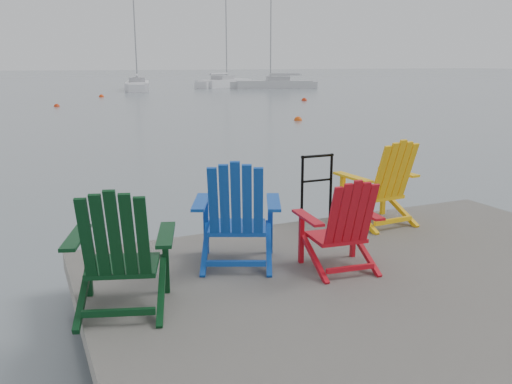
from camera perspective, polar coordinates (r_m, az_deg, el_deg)
name	(u,v)px	position (r m, az deg, el deg)	size (l,w,h in m)	color
ground	(420,340)	(5.58, 16.88, -14.67)	(400.00, 400.00, 0.00)	slate
dock	(423,306)	(5.43, 17.13, -11.42)	(6.00, 5.00, 1.40)	#2E2C29
handrail	(317,181)	(7.25, 6.42, 1.15)	(0.48, 0.04, 0.90)	black
chair_green	(120,250)	(4.68, -14.15, -5.89)	(1.05, 1.00, 1.11)	black
chair_blue	(237,213)	(5.59, -2.04, -2.19)	(1.10, 1.06, 1.13)	#1045AD
chair_red	(342,224)	(5.54, 9.03, -3.37)	(0.83, 0.78, 0.97)	red
chair_yellow	(382,182)	(7.21, 13.13, 1.01)	(0.94, 0.87, 1.12)	yellow
sailboat_near	(137,86)	(54.38, -12.37, 10.81)	(3.87, 8.43, 11.30)	white
sailboat_mid	(225,84)	(60.44, -3.32, 11.33)	(7.80, 6.65, 11.33)	silver
sailboat_far	(274,85)	(56.72, 1.96, 11.20)	(7.94, 4.27, 10.72)	silver
buoy_a	(298,120)	(25.08, 4.44, 7.52)	(0.37, 0.37, 0.37)	#DA4A0C
buoy_b	(57,107)	(35.17, -20.23, 8.44)	(0.34, 0.34, 0.34)	red
buoy_c	(304,101)	(38.38, 5.09, 9.55)	(0.39, 0.39, 0.39)	#BA250A
buoy_d	(101,97)	(44.17, -15.97, 9.60)	(0.40, 0.40, 0.40)	red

